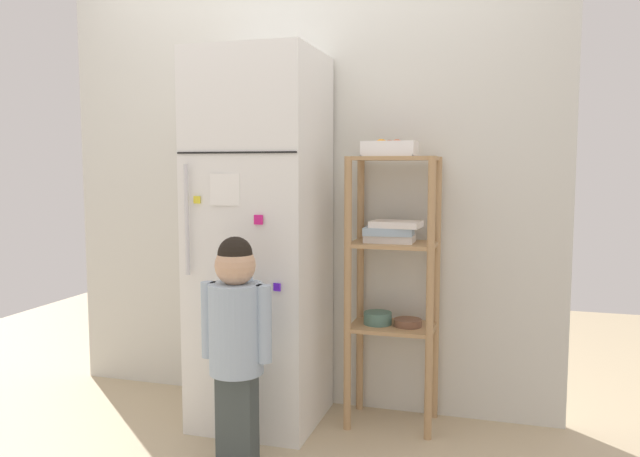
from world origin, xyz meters
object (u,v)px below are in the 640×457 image
child_standing (236,328)px  pantry_shelf_unit (392,266)px  fruit_bin (390,149)px  refrigerator (261,241)px

child_standing → pantry_shelf_unit: 0.84m
pantry_shelf_unit → fruit_bin: 0.57m
refrigerator → fruit_bin: bearing=10.4°
refrigerator → child_standing: (0.08, -0.48, -0.31)m
refrigerator → fruit_bin: (0.62, 0.11, 0.45)m
refrigerator → fruit_bin: refrigerator is taller
fruit_bin → pantry_shelf_unit: bearing=52.6°
child_standing → pantry_shelf_unit: (0.55, 0.61, 0.20)m
child_standing → fruit_bin: 1.10m
pantry_shelf_unit → fruit_bin: size_ratio=5.27×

